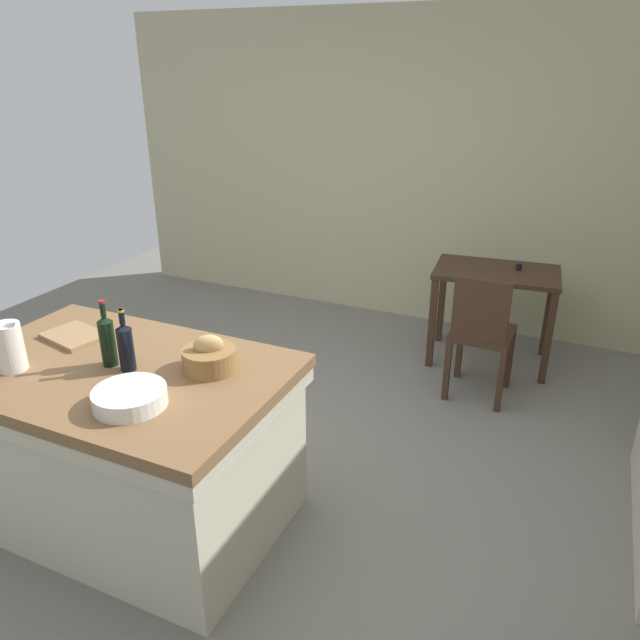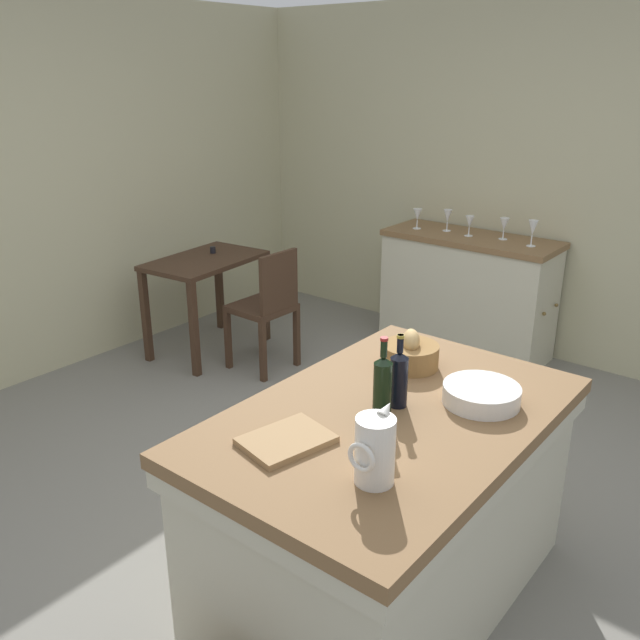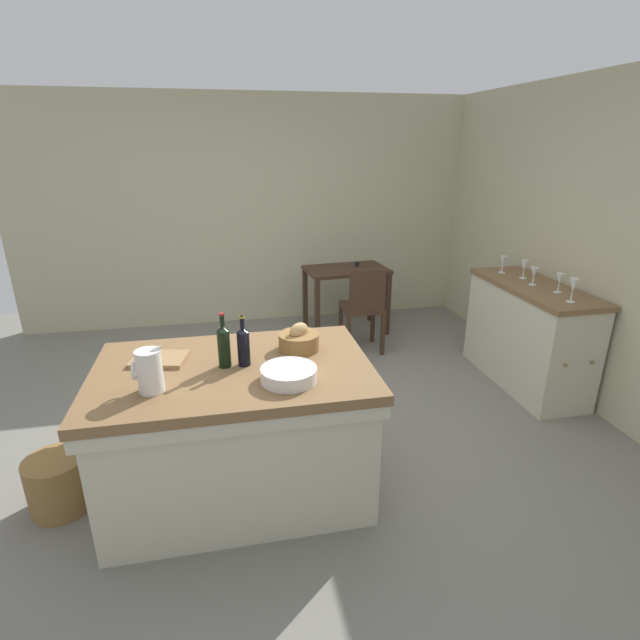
% 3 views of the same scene
% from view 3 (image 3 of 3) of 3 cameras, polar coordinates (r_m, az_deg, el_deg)
% --- Properties ---
extents(ground_plane, '(6.76, 6.76, 0.00)m').
position_cam_3_polar(ground_plane, '(3.81, -4.44, -12.85)').
color(ground_plane, slate).
extents(wall_back, '(5.32, 0.12, 2.60)m').
position_cam_3_polar(wall_back, '(5.84, -8.17, 12.39)').
color(wall_back, '#B7B28E').
rests_on(wall_back, ground).
extents(wall_right, '(0.12, 5.20, 2.60)m').
position_cam_3_polar(wall_right, '(4.41, 31.11, 7.21)').
color(wall_right, '#B7B28E').
rests_on(wall_right, ground).
extents(island_table, '(1.59, 1.03, 0.86)m').
position_cam_3_polar(island_table, '(3.03, -9.76, -12.23)').
color(island_table, brown).
rests_on(island_table, ground).
extents(side_cabinet, '(0.52, 1.33, 0.92)m').
position_cam_3_polar(side_cabinet, '(4.69, 23.29, -1.60)').
color(side_cabinet, brown).
rests_on(side_cabinet, ground).
extents(writing_desk, '(0.95, 0.64, 0.80)m').
position_cam_3_polar(writing_desk, '(5.48, 3.10, 4.87)').
color(writing_desk, '#3D281C').
rests_on(writing_desk, ground).
extents(wooden_chair, '(0.41, 0.41, 0.91)m').
position_cam_3_polar(wooden_chair, '(4.96, 5.15, 1.60)').
color(wooden_chair, '#3D281C').
rests_on(wooden_chair, ground).
extents(pitcher, '(0.17, 0.13, 0.27)m').
position_cam_3_polar(pitcher, '(2.62, -19.50, -5.66)').
color(pitcher, silver).
rests_on(pitcher, island_table).
extents(wash_bowl, '(0.31, 0.31, 0.07)m').
position_cam_3_polar(wash_bowl, '(2.62, -3.70, -6.41)').
color(wash_bowl, silver).
rests_on(wash_bowl, island_table).
extents(bread_basket, '(0.25, 0.25, 0.18)m').
position_cam_3_polar(bread_basket, '(2.99, -2.51, -2.38)').
color(bread_basket, olive).
rests_on(bread_basket, island_table).
extents(cutting_board, '(0.35, 0.29, 0.02)m').
position_cam_3_polar(cutting_board, '(3.01, -18.43, -4.40)').
color(cutting_board, '#99754C').
rests_on(cutting_board, island_table).
extents(wine_bottle_dark, '(0.07, 0.07, 0.30)m').
position_cam_3_polar(wine_bottle_dark, '(2.79, -9.02, -2.99)').
color(wine_bottle_dark, black).
rests_on(wine_bottle_dark, island_table).
extents(wine_bottle_amber, '(0.07, 0.07, 0.32)m').
position_cam_3_polar(wine_bottle_amber, '(2.79, -11.28, -2.95)').
color(wine_bottle_amber, black).
rests_on(wine_bottle_amber, island_table).
extents(wine_glass_far_left, '(0.07, 0.07, 0.19)m').
position_cam_3_polar(wine_glass_far_left, '(4.15, 27.73, 3.58)').
color(wine_glass_far_left, white).
rests_on(wine_glass_far_left, side_cabinet).
extents(wine_glass_left, '(0.07, 0.07, 0.16)m').
position_cam_3_polar(wine_glass_left, '(4.38, 26.45, 4.30)').
color(wine_glass_left, white).
rests_on(wine_glass_left, side_cabinet).
extents(wine_glass_middle, '(0.07, 0.07, 0.15)m').
position_cam_3_polar(wine_glass_middle, '(4.53, 23.95, 5.10)').
color(wine_glass_middle, white).
rests_on(wine_glass_middle, side_cabinet).
extents(wine_glass_right, '(0.07, 0.07, 0.17)m').
position_cam_3_polar(wine_glass_right, '(4.72, 22.99, 5.90)').
color(wine_glass_right, white).
rests_on(wine_glass_right, side_cabinet).
extents(wine_glass_far_right, '(0.07, 0.07, 0.16)m').
position_cam_3_polar(wine_glass_far_right, '(4.85, 20.79, 6.49)').
color(wine_glass_far_right, white).
rests_on(wine_glass_far_right, side_cabinet).
extents(wicker_hamper, '(0.35, 0.35, 0.34)m').
position_cam_3_polar(wicker_hamper, '(3.41, -28.46, -16.58)').
color(wicker_hamper, olive).
rests_on(wicker_hamper, ground).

